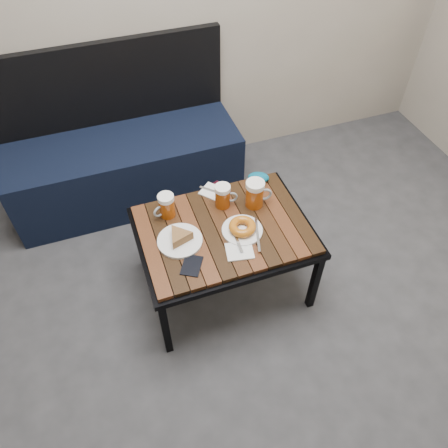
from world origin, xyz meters
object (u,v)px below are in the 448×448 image
object	(u,v)px
beer_mug_right	(255,194)
beer_mug_left	(166,206)
plate_bagel	(242,228)
knit_pouch	(258,177)
cafe_table	(224,234)
bench	(125,162)
plate_pie	(180,238)
passport_navy	(192,265)
beer_mug_centre	(223,196)
passport_burgundy	(218,190)

from	to	relation	value
beer_mug_right	beer_mug_left	bearing A→B (deg)	178.73
plate_bagel	knit_pouch	size ratio (longest dim) A/B	2.27
cafe_table	beer_mug_left	world-z (taller)	beer_mug_left
beer_mug_left	knit_pouch	size ratio (longest dim) A/B	1.15
cafe_table	beer_mug_right	size ratio (longest dim) A/B	5.62
plate_bagel	bench	bearing A→B (deg)	113.70
plate_bagel	beer_mug_left	bearing A→B (deg)	144.12
cafe_table	beer_mug_left	distance (m)	0.31
plate_pie	knit_pouch	xyz separation A→B (m)	(0.51, 0.27, 0.00)
beer_mug_right	plate_pie	size ratio (longest dim) A/B	0.70
plate_bagel	passport_navy	xyz separation A→B (m)	(-0.29, -0.12, -0.02)
beer_mug_centre	passport_burgundy	bearing A→B (deg)	97.79
beer_mug_centre	passport_navy	distance (m)	0.41
beer_mug_right	plate_bagel	size ratio (longest dim) A/B	0.59
plate_pie	beer_mug_right	bearing A→B (deg)	14.80
beer_mug_centre	plate_bagel	bearing A→B (deg)	-68.18
plate_bagel	knit_pouch	distance (m)	0.37
cafe_table	plate_bagel	bearing A→B (deg)	-33.64
bench	cafe_table	bearing A→B (deg)	-69.20
cafe_table	passport_burgundy	distance (m)	0.27
beer_mug_centre	beer_mug_right	distance (m)	0.16
passport_navy	passport_burgundy	world-z (taller)	same
bench	plate_pie	world-z (taller)	bench
bench	beer_mug_right	bearing A→B (deg)	-55.96
bench	passport_burgundy	distance (m)	0.78
plate_pie	passport_navy	size ratio (longest dim) A/B	1.84
cafe_table	beer_mug_centre	bearing A→B (deg)	72.21
bench	knit_pouch	world-z (taller)	bench
bench	plate_pie	distance (m)	0.95
passport_burgundy	plate_pie	bearing A→B (deg)	-155.76
passport_burgundy	passport_navy	bearing A→B (deg)	-142.15
beer_mug_centre	plate_bagel	xyz separation A→B (m)	(0.03, -0.20, -0.04)
bench	plate_bagel	xyz separation A→B (m)	(0.42, -0.95, 0.22)
beer_mug_left	plate_pie	xyz separation A→B (m)	(0.01, -0.19, -0.04)
bench	cafe_table	distance (m)	0.97
cafe_table	beer_mug_left	xyz separation A→B (m)	(-0.24, 0.17, 0.11)
bench	passport_navy	distance (m)	1.09
bench	passport_burgundy	bearing A→B (deg)	-57.90
beer_mug_right	plate_bagel	bearing A→B (deg)	-121.13
beer_mug_left	passport_burgundy	distance (m)	0.31
beer_mug_right	beer_mug_centre	bearing A→B (deg)	170.62
beer_mug_right	passport_navy	size ratio (longest dim) A/B	1.29
passport_burgundy	beer_mug_right	bearing A→B (deg)	-68.75
beer_mug_left	knit_pouch	world-z (taller)	beer_mug_left
plate_pie	passport_navy	bearing A→B (deg)	-85.60
beer_mug_centre	passport_burgundy	size ratio (longest dim) A/B	1.11
beer_mug_centre	passport_burgundy	distance (m)	0.13
beer_mug_centre	beer_mug_right	world-z (taller)	beer_mug_right
plate_pie	knit_pouch	distance (m)	0.58
bench	beer_mug_right	size ratio (longest dim) A/B	9.36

